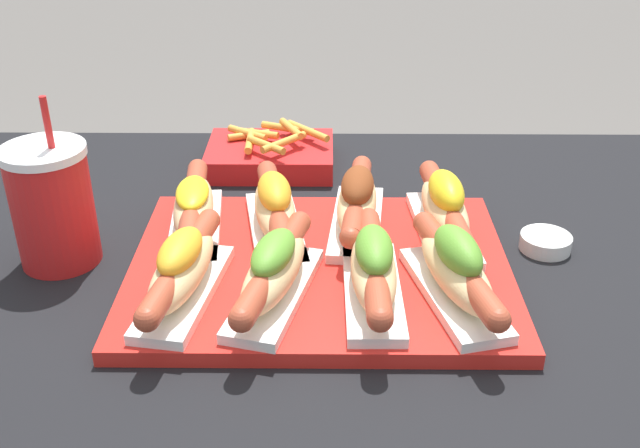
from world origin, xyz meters
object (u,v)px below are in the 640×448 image
hot_dog_0 (182,270)px  sauce_bowl (546,242)px  hot_dog_1 (274,271)px  hot_dog_3 (456,270)px  hot_dog_5 (275,209)px  hot_dog_7 (445,208)px  serving_tray (320,269)px  fries_basket (271,154)px  drink_cup (53,205)px  hot_dog_2 (373,269)px  hot_dog_4 (194,208)px  hot_dog_6 (357,203)px

hot_dog_0 → sauce_bowl: size_ratio=3.52×
hot_dog_1 → hot_dog_0: bearing=179.0°
hot_dog_0 → hot_dog_3: size_ratio=1.02×
hot_dog_5 → hot_dog_7: (0.21, 0.00, 0.00)m
serving_tray → fries_basket: fries_basket is taller
hot_dog_5 → fries_basket: hot_dog_5 is taller
hot_dog_3 → hot_dog_7: bearing=87.1°
drink_cup → sauce_bowl: bearing=3.0°
hot_dog_2 → hot_dog_3: hot_dog_3 is taller
drink_cup → fries_basket: 0.37m
hot_dog_0 → hot_dog_7: (0.30, 0.14, 0.00)m
hot_dog_7 → drink_cup: bearing=-175.4°
hot_dog_2 → hot_dog_5: size_ratio=1.01×
hot_dog_4 → hot_dog_5: (0.10, -0.00, 0.00)m
sauce_bowl → hot_dog_6: bearing=174.7°
hot_dog_5 → hot_dog_6: (0.10, 0.02, 0.00)m
hot_dog_4 → drink_cup: (-0.16, -0.04, 0.02)m
hot_dog_6 → drink_cup: 0.36m
hot_dog_7 → fries_basket: (-0.23, 0.24, -0.03)m
hot_dog_1 → hot_dog_7: size_ratio=0.98×
serving_tray → hot_dog_4: 0.18m
hot_dog_0 → sauce_bowl: hot_dog_0 is taller
serving_tray → hot_dog_3: size_ratio=2.01×
serving_tray → hot_dog_6: size_ratio=1.97×
hot_dog_5 → fries_basket: bearing=95.4°
hot_dog_1 → hot_dog_5: size_ratio=0.98×
hot_dog_0 → sauce_bowl: (0.42, 0.13, -0.04)m
hot_dog_0 → fries_basket: bearing=80.0°
hot_dog_3 → sauce_bowl: (0.13, 0.13, -0.04)m
hot_dog_2 → sauce_bowl: bearing=30.6°
drink_cup → hot_dog_7: bearing=4.6°
hot_dog_7 → drink_cup: size_ratio=1.08×
serving_tray → hot_dog_6: 0.11m
hot_dog_1 → fries_basket: 0.39m
hot_dog_1 → sauce_bowl: 0.36m
sauce_bowl → drink_cup: (-0.59, -0.03, 0.06)m
hot_dog_1 → hot_dog_6: (0.09, 0.16, 0.00)m
hot_dog_6 → sauce_bowl: 0.24m
hot_dog_4 → hot_dog_5: bearing=-2.1°
hot_dog_7 → serving_tray: bearing=-155.4°
hot_dog_2 → sauce_bowl: 0.26m
hot_dog_3 → hot_dog_5: bearing=145.2°
hot_dog_1 → hot_dog_6: 0.18m
fries_basket → hot_dog_4: bearing=-108.0°
fries_basket → hot_dog_3: bearing=-59.7°
hot_dog_2 → fries_basket: size_ratio=1.18×
hot_dog_3 → hot_dog_5: size_ratio=0.99×
hot_dog_3 → fries_basket: (-0.22, 0.38, -0.03)m
fries_basket → drink_cup: bearing=-130.2°
hot_dog_0 → hot_dog_2: (0.20, 0.00, 0.00)m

